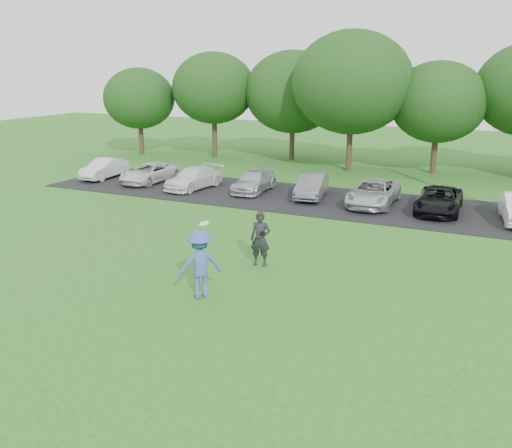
{
  "coord_description": "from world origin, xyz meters",
  "views": [
    {
      "loc": [
        7.96,
        -13.42,
        6.54
      ],
      "look_at": [
        0.0,
        3.5,
        1.3
      ],
      "focal_mm": 40.0,
      "sensor_mm": 36.0,
      "label": 1
    }
  ],
  "objects": [
    {
      "name": "parking_lot",
      "position": [
        0.0,
        13.0,
        0.01
      ],
      "size": [
        32.0,
        6.5,
        0.03
      ],
      "primitive_type": "cube",
      "color": "black",
      "rests_on": "ground"
    },
    {
      "name": "tree_row",
      "position": [
        1.51,
        22.76,
        4.91
      ],
      "size": [
        42.39,
        9.85,
        8.64
      ],
      "color": "#38281C",
      "rests_on": "ground"
    },
    {
      "name": "parked_cars",
      "position": [
        0.68,
        12.97,
        0.61
      ],
      "size": [
        30.12,
        4.72,
        1.21
      ],
      "color": "silver",
      "rests_on": "parking_lot"
    },
    {
      "name": "ground",
      "position": [
        0.0,
        0.0,
        0.0
      ],
      "size": [
        100.0,
        100.0,
        0.0
      ],
      "primitive_type": "plane",
      "color": "#26651D",
      "rests_on": "ground"
    },
    {
      "name": "camera_bystander",
      "position": [
        0.36,
        3.07,
        0.93
      ],
      "size": [
        0.75,
        0.57,
        1.86
      ],
      "color": "black",
      "rests_on": "ground"
    },
    {
      "name": "frisbee_player",
      "position": [
        -0.09,
        -0.11,
        1.01
      ],
      "size": [
        1.46,
        1.43,
        2.38
      ],
      "color": "#3D5AAC",
      "rests_on": "ground"
    }
  ]
}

